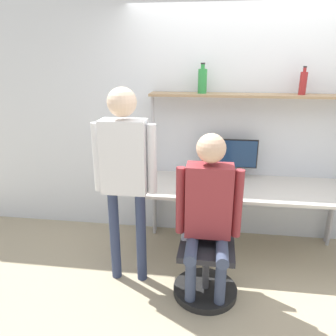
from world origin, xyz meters
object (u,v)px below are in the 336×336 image
(monitor, at_px, (229,156))
(person_seated, at_px, (209,206))
(laptop, at_px, (205,185))
(office_chair, at_px, (206,262))
(bottle_green, at_px, (202,80))
(cell_phone, at_px, (233,193))
(person_standing, at_px, (125,163))
(bottle_red, at_px, (303,83))

(monitor, xyz_separation_m, person_seated, (-0.20, -0.97, -0.14))
(monitor, xyz_separation_m, laptop, (-0.24, -0.39, -0.19))
(office_chair, height_order, bottle_green, bottle_green)
(cell_phone, height_order, person_standing, person_standing)
(laptop, bearing_deg, bottle_red, 23.88)
(laptop, xyz_separation_m, bottle_green, (-0.07, 0.40, 0.96))
(monitor, height_order, bottle_green, bottle_green)
(office_chair, bearing_deg, bottle_red, 47.60)
(laptop, xyz_separation_m, office_chair, (0.05, -0.53, -0.51))
(bottle_green, bearing_deg, monitor, -0.74)
(person_seated, relative_size, bottle_red, 5.38)
(monitor, xyz_separation_m, cell_phone, (0.03, -0.42, -0.25))
(cell_phone, bearing_deg, person_seated, -112.00)
(monitor, xyz_separation_m, bottle_green, (-0.31, 0.00, 0.77))
(monitor, bearing_deg, cell_phone, -85.99)
(monitor, height_order, office_chair, monitor)
(person_seated, bearing_deg, monitor, 78.64)
(laptop, distance_m, office_chair, 0.74)
(monitor, relative_size, cell_phone, 3.89)
(laptop, height_order, bottle_green, bottle_green)
(bottle_red, distance_m, bottle_green, 0.97)
(laptop, distance_m, bottle_green, 1.04)
(monitor, height_order, person_seated, person_seated)
(cell_phone, relative_size, bottle_green, 0.51)
(monitor, height_order, person_standing, person_standing)
(bottle_red, bearing_deg, cell_phone, -146.07)
(person_standing, bearing_deg, laptop, 33.86)
(person_standing, bearing_deg, monitor, 42.71)
(person_standing, height_order, bottle_green, bottle_green)
(person_standing, bearing_deg, bottle_red, 28.37)
(office_chair, bearing_deg, person_seated, -91.01)
(cell_phone, xyz_separation_m, office_chair, (-0.22, -0.51, -0.45))
(office_chair, distance_m, bottle_green, 1.75)
(office_chair, relative_size, bottle_red, 3.51)
(laptop, distance_m, bottle_red, 1.37)
(laptop, height_order, cell_phone, laptop)
(person_seated, relative_size, bottle_green, 4.85)
(bottle_red, bearing_deg, office_chair, -132.40)
(bottle_red, height_order, bottle_green, bottle_green)
(office_chair, bearing_deg, laptop, 95.30)
(laptop, height_order, office_chair, laptop)
(office_chair, bearing_deg, monitor, 78.14)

